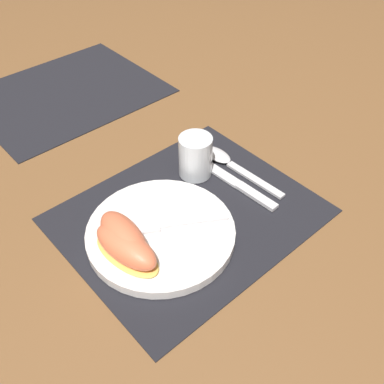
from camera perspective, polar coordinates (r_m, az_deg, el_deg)
name	(u,v)px	position (r m, az deg, el deg)	size (l,w,h in m)	color
ground_plane	(189,215)	(0.75, -0.44, -2.98)	(3.00, 3.00, 0.00)	brown
placemat	(189,215)	(0.75, -0.44, -2.88)	(0.40, 0.33, 0.00)	black
placemat_far	(67,93)	(1.10, -15.60, 12.07)	(0.40, 0.33, 0.00)	black
plate	(161,233)	(0.71, -3.98, -5.21)	(0.23, 0.23, 0.02)	white
juice_glass	(195,158)	(0.80, 0.44, 4.30)	(0.06, 0.06, 0.08)	silver
knife	(232,180)	(0.81, 5.08, 1.47)	(0.03, 0.21, 0.01)	silver
spoon	(226,161)	(0.84, 4.40, 3.95)	(0.04, 0.19, 0.01)	silver
fork	(164,225)	(0.71, -3.54, -4.14)	(0.16, 0.11, 0.00)	silver
citrus_wedge_0	(123,238)	(0.67, -8.76, -5.74)	(0.07, 0.12, 0.04)	#F7C656
citrus_wedge_1	(126,248)	(0.66, -8.37, -7.04)	(0.07, 0.12, 0.04)	#F7C656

